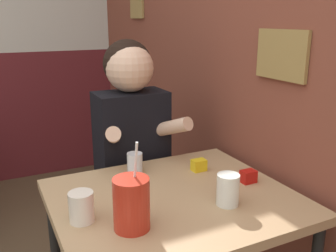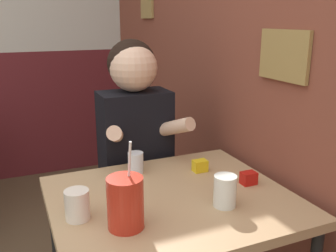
{
  "view_description": "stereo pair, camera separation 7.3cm",
  "coord_description": "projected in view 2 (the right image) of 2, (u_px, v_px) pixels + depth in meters",
  "views": [
    {
      "loc": [
        0.21,
        -0.79,
        1.37
      ],
      "look_at": [
        0.84,
        0.48,
        0.96
      ],
      "focal_mm": 40.0,
      "sensor_mm": 36.0,
      "label": 1
    },
    {
      "loc": [
        0.28,
        -0.82,
        1.37
      ],
      "look_at": [
        0.84,
        0.48,
        0.96
      ],
      "focal_mm": 40.0,
      "sensor_mm": 36.0,
      "label": 2
    }
  ],
  "objects": [
    {
      "name": "main_table",
      "position": [
        172.0,
        214.0,
        1.41
      ],
      "size": [
        0.87,
        0.75,
        0.73
      ],
      "color": "tan",
      "rests_on": "ground_plane"
    },
    {
      "name": "brick_wall_right",
      "position": [
        185.0,
        22.0,
        2.25
      ],
      "size": [
        0.08,
        4.56,
        2.7
      ],
      "color": "brown",
      "rests_on": "ground_plane"
    },
    {
      "name": "condiment_ketchup",
      "position": [
        249.0,
        178.0,
        1.48
      ],
      "size": [
        0.06,
        0.04,
        0.05
      ],
      "color": "#B7140F",
      "rests_on": "main_table"
    },
    {
      "name": "condiment_mustard",
      "position": [
        200.0,
        166.0,
        1.61
      ],
      "size": [
        0.06,
        0.04,
        0.05
      ],
      "color": "yellow",
      "rests_on": "main_table"
    },
    {
      "name": "cocktail_pitcher",
      "position": [
        125.0,
        203.0,
        1.16
      ],
      "size": [
        0.11,
        0.11,
        0.29
      ],
      "color": "#B22819",
      "rests_on": "main_table"
    },
    {
      "name": "glass_center",
      "position": [
        225.0,
        191.0,
        1.3
      ],
      "size": [
        0.08,
        0.08,
        0.11
      ],
      "color": "silver",
      "rests_on": "main_table"
    },
    {
      "name": "person_seated",
      "position": [
        136.0,
        157.0,
        1.87
      ],
      "size": [
        0.42,
        0.42,
        1.28
      ],
      "color": "black",
      "rests_on": "ground_plane"
    },
    {
      "name": "glass_far_side",
      "position": [
        77.0,
        205.0,
        1.22
      ],
      "size": [
        0.08,
        0.08,
        0.1
      ],
      "color": "silver",
      "rests_on": "main_table"
    },
    {
      "name": "glass_near_pitcher",
      "position": [
        136.0,
        163.0,
        1.59
      ],
      "size": [
        0.07,
        0.07,
        0.09
      ],
      "color": "silver",
      "rests_on": "main_table"
    }
  ]
}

